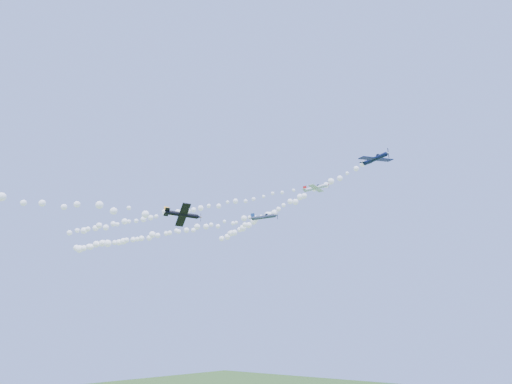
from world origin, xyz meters
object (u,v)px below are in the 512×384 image
Objects in this scene: plane_white at (316,188)px; plane_grey at (264,217)px; plane_navy at (376,158)px; plane_black at (183,215)px.

plane_white is 15.91m from plane_grey.
plane_white is 16.45m from plane_navy.
plane_navy reaches higher than plane_grey.
plane_white is at bearing -11.93° from plane_grey.
plane_white is at bearing 18.53° from plane_black.
plane_black is at bearing -105.57° from plane_navy.
plane_navy is 32.15m from plane_grey.
plane_navy is 37.91m from plane_black.
plane_black is (8.30, -32.36, -7.51)m from plane_grey.
plane_grey is 34.24m from plane_black.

